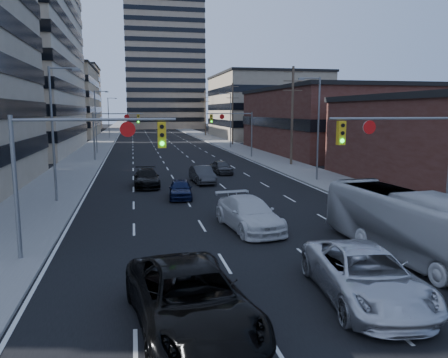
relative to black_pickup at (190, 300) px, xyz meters
The scene contains 30 objects.
ground 4.06m from the black_pickup, 12.93° to the right, with size 400.00×400.00×0.00m, color black.
road_surface 129.18m from the black_pickup, 88.29° to the left, with size 18.00×300.00×0.02m, color black.
sidewalk_left 129.34m from the black_pickup, 93.39° to the left, with size 5.00×300.00×0.15m, color slate.
sidewalk_right 130.03m from the black_pickup, 83.22° to the left, with size 5.00×300.00×0.15m, color slate.
office_left_far 101.39m from the black_pickup, 101.49° to the left, with size 20.00×30.00×16.00m, color gray.
storefront_right_mid 56.58m from the black_pickup, 60.44° to the left, with size 20.00×30.00×9.00m, color #472119.
office_right_far 91.97m from the black_pickup, 71.67° to the left, with size 22.00×28.00×14.00m, color gray.
apartment_tower 152.06m from the black_pickup, 86.22° to the left, with size 26.00×26.00×58.00m, color gray.
bg_block_left 141.49m from the black_pickup, 99.85° to the left, with size 24.00×24.00×20.00m, color #ADA089.
bg_block_right 134.10m from the black_pickup, 74.48° to the left, with size 22.00×22.00×12.00m, color gray.
signal_near_left 8.67m from the black_pickup, 116.84° to the left, with size 6.59×0.33×6.00m.
signal_near_right 13.79m from the black_pickup, 32.16° to the left, with size 6.59×0.33×6.00m.
signal_far_left 44.41m from the black_pickup, 94.96° to the left, with size 6.09×0.33×6.00m.
signal_far_right 45.72m from the black_pickup, 75.34° to the left, with size 6.09×0.33×6.00m.
utility_pole_block 38.92m from the black_pickup, 65.43° to the left, with size 2.20×0.28×11.00m.
utility_pole_midblock 67.24m from the black_pickup, 76.15° to the left, with size 2.20×0.28×11.00m.
utility_pole_distant 96.58m from the black_pickup, 80.42° to the left, with size 2.20×0.28×11.00m.
streetlight_left_near 20.61m from the black_pickup, 108.74° to the left, with size 2.03×0.22×9.00m.
streetlight_left_mid 54.66m from the black_pickup, 96.83° to the left, with size 2.03×0.22×9.00m.
streetlight_left_far 89.45m from the black_pickup, 94.16° to the left, with size 2.03×0.22×9.00m.
streetlight_right_near 28.29m from the black_pickup, 59.52° to the left, with size 2.03×0.22×9.00m.
streetlight_right_far 60.94m from the black_pickup, 76.50° to the left, with size 2.03×0.22×9.00m.
black_pickup is the anchor object (origin of this frame).
white_van 10.95m from the black_pickup, 66.37° to the left, with size 2.31×5.67×1.65m, color silver.
silver_suv 5.91m from the black_pickup, ahead, with size 2.84×6.17×1.71m, color silver.
transit_bus 10.67m from the black_pickup, 22.34° to the left, with size 2.40×10.25×2.86m, color silver.
sedan_blue 19.01m from the black_pickup, 84.76° to the left, with size 1.59×3.95×1.35m, color black.
sedan_grey_center 25.48m from the black_pickup, 80.32° to the left, with size 1.54×4.41×1.45m, color #2C2C2E.
sedan_black_far 24.19m from the black_pickup, 91.11° to the left, with size 2.03×4.99×1.45m, color black.
sedan_grey_right 31.10m from the black_pickup, 76.98° to the left, with size 1.56×3.88×1.32m, color #363739.
Camera 1 is at (-5.28, -10.65, 6.16)m, focal length 35.00 mm.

